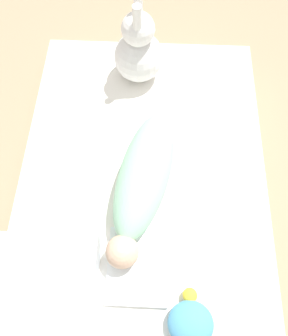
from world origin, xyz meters
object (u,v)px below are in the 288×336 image
(turtle_plush, at_px, (191,322))
(bunny_plush, at_px, (138,51))
(pillow, at_px, (30,300))
(swaddled_baby, at_px, (143,178))

(turtle_plush, bearing_deg, bunny_plush, 11.88)
(pillow, height_order, turtle_plush, pillow)
(pillow, distance_m, turtle_plush, 0.48)
(swaddled_baby, distance_m, pillow, 0.51)
(pillow, bearing_deg, bunny_plush, -16.91)
(pillow, xyz_separation_m, bunny_plush, (0.92, -0.28, 0.08))
(swaddled_baby, height_order, bunny_plush, bunny_plush)
(swaddled_baby, bearing_deg, pillow, -26.79)
(bunny_plush, bearing_deg, pillow, 163.09)
(swaddled_baby, height_order, turtle_plush, swaddled_baby)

